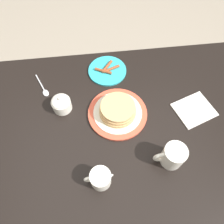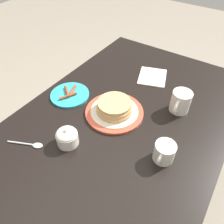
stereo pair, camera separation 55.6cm
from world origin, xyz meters
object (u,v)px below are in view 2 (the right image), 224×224
(sugar_bowl, at_px, (67,137))
(creamer_pitcher, at_px, (164,152))
(pancake_plate, at_px, (114,109))
(coffee_mug, at_px, (180,102))
(napkin, at_px, (152,77))
(spoon, at_px, (31,145))
(side_plate_bacon, at_px, (70,94))

(sugar_bowl, bearing_deg, creamer_pitcher, 112.67)
(pancake_plate, height_order, sugar_bowl, sugar_bowl)
(coffee_mug, relative_size, creamer_pitcher, 1.07)
(sugar_bowl, relative_size, napkin, 0.42)
(pancake_plate, distance_m, coffee_mug, 0.30)
(sugar_bowl, bearing_deg, napkin, 172.17)
(pancake_plate, distance_m, spoon, 0.39)
(sugar_bowl, bearing_deg, pancake_plate, 166.02)
(pancake_plate, relative_size, spoon, 1.88)
(side_plate_bacon, xyz_separation_m, sugar_bowl, (0.23, 0.20, 0.03))
(sugar_bowl, height_order, napkin, sugar_bowl)
(napkin, bearing_deg, sugar_bowl, -7.83)
(creamer_pitcher, bearing_deg, side_plate_bacon, -98.54)
(side_plate_bacon, xyz_separation_m, spoon, (0.32, 0.08, -0.00))
(side_plate_bacon, xyz_separation_m, creamer_pitcher, (0.08, 0.55, 0.04))
(coffee_mug, height_order, sugar_bowl, coffee_mug)
(coffee_mug, bearing_deg, napkin, -128.20)
(coffee_mug, distance_m, napkin, 0.28)
(creamer_pitcher, bearing_deg, napkin, -149.51)
(coffee_mug, xyz_separation_m, creamer_pitcher, (0.29, 0.05, -0.01))
(creamer_pitcher, bearing_deg, sugar_bowl, -67.33)
(creamer_pitcher, bearing_deg, spoon, -62.89)
(pancake_plate, xyz_separation_m, coffee_mug, (-0.18, 0.24, 0.03))
(napkin, distance_m, spoon, 0.73)
(side_plate_bacon, bearing_deg, napkin, 143.45)
(pancake_plate, bearing_deg, napkin, 176.61)
(side_plate_bacon, distance_m, napkin, 0.47)
(napkin, bearing_deg, pancake_plate, -3.39)
(pancake_plate, height_order, creamer_pitcher, creamer_pitcher)
(sugar_bowl, distance_m, napkin, 0.61)
(creamer_pitcher, xyz_separation_m, spoon, (0.24, -0.47, -0.04))
(napkin, height_order, spoon, spoon)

